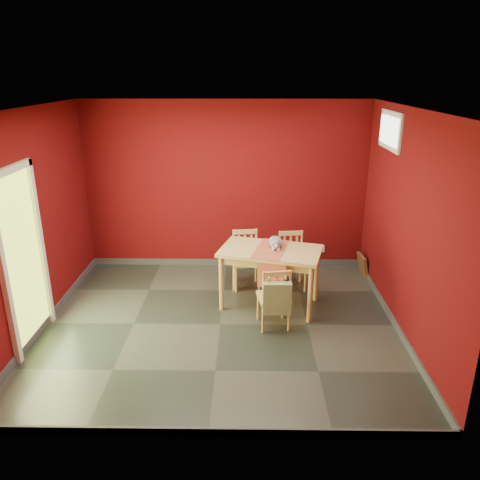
{
  "coord_description": "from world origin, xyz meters",
  "views": [
    {
      "loc": [
        0.33,
        -5.32,
        3.08
      ],
      "look_at": [
        0.25,
        0.45,
        1.0
      ],
      "focal_mm": 35.0,
      "sensor_mm": 36.0,
      "label": 1
    }
  ],
  "objects_px": {
    "chair_near": "(274,297)",
    "cat": "(275,240)",
    "tote_bag": "(277,298)",
    "chair_far_left": "(246,259)",
    "picture_frame": "(363,265)",
    "chair_far_right": "(292,260)",
    "dining_table": "(270,257)"
  },
  "relations": [
    {
      "from": "tote_bag",
      "to": "picture_frame",
      "type": "bearing_deg",
      "value": 50.94
    },
    {
      "from": "chair_near",
      "to": "dining_table",
      "type": "bearing_deg",
      "value": 92.74
    },
    {
      "from": "chair_far_right",
      "to": "cat",
      "type": "distance_m",
      "value": 0.77
    },
    {
      "from": "dining_table",
      "to": "tote_bag",
      "type": "relative_size",
      "value": 3.13
    },
    {
      "from": "chair_far_left",
      "to": "picture_frame",
      "type": "height_order",
      "value": "chair_far_left"
    },
    {
      "from": "dining_table",
      "to": "tote_bag",
      "type": "xyz_separation_m",
      "value": [
        0.05,
        -0.8,
        -0.22
      ]
    },
    {
      "from": "chair_near",
      "to": "chair_far_right",
      "type": "bearing_deg",
      "value": 74.86
    },
    {
      "from": "dining_table",
      "to": "chair_near",
      "type": "height_order",
      "value": "dining_table"
    },
    {
      "from": "dining_table",
      "to": "chair_far_right",
      "type": "height_order",
      "value": "chair_far_right"
    },
    {
      "from": "chair_far_left",
      "to": "chair_near",
      "type": "xyz_separation_m",
      "value": [
        0.36,
        -1.23,
        -0.02
      ]
    },
    {
      "from": "chair_near",
      "to": "tote_bag",
      "type": "relative_size",
      "value": 1.75
    },
    {
      "from": "dining_table",
      "to": "tote_bag",
      "type": "height_order",
      "value": "dining_table"
    },
    {
      "from": "chair_near",
      "to": "cat",
      "type": "height_order",
      "value": "cat"
    },
    {
      "from": "chair_far_left",
      "to": "picture_frame",
      "type": "distance_m",
      "value": 1.92
    },
    {
      "from": "chair_far_right",
      "to": "tote_bag",
      "type": "relative_size",
      "value": 1.78
    },
    {
      "from": "picture_frame",
      "to": "chair_far_left",
      "type": "bearing_deg",
      "value": -168.08
    },
    {
      "from": "tote_bag",
      "to": "cat",
      "type": "height_order",
      "value": "cat"
    },
    {
      "from": "chair_far_left",
      "to": "chair_near",
      "type": "height_order",
      "value": "chair_far_left"
    },
    {
      "from": "chair_far_right",
      "to": "picture_frame",
      "type": "height_order",
      "value": "chair_far_right"
    },
    {
      "from": "chair_near",
      "to": "tote_bag",
      "type": "bearing_deg",
      "value": -84.39
    },
    {
      "from": "chair_far_left",
      "to": "chair_far_right",
      "type": "xyz_separation_m",
      "value": [
        0.68,
        -0.02,
        -0.01
      ]
    },
    {
      "from": "dining_table",
      "to": "chair_far_left",
      "type": "relative_size",
      "value": 1.73
    },
    {
      "from": "dining_table",
      "to": "chair_near",
      "type": "bearing_deg",
      "value": -87.26
    },
    {
      "from": "chair_far_left",
      "to": "cat",
      "type": "relative_size",
      "value": 2.19
    },
    {
      "from": "chair_far_right",
      "to": "tote_bag",
      "type": "bearing_deg",
      "value": -102.25
    },
    {
      "from": "cat",
      "to": "picture_frame",
      "type": "relative_size",
      "value": 1.09
    },
    {
      "from": "chair_near",
      "to": "cat",
      "type": "relative_size",
      "value": 2.12
    },
    {
      "from": "chair_far_left",
      "to": "chair_near",
      "type": "distance_m",
      "value": 1.28
    },
    {
      "from": "chair_near",
      "to": "cat",
      "type": "xyz_separation_m",
      "value": [
        0.04,
        0.69,
        0.51
      ]
    },
    {
      "from": "dining_table",
      "to": "chair_far_right",
      "type": "relative_size",
      "value": 1.76
    },
    {
      "from": "dining_table",
      "to": "chair_far_right",
      "type": "bearing_deg",
      "value": 59.78
    },
    {
      "from": "dining_table",
      "to": "picture_frame",
      "type": "bearing_deg",
      "value": 33.74
    }
  ]
}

